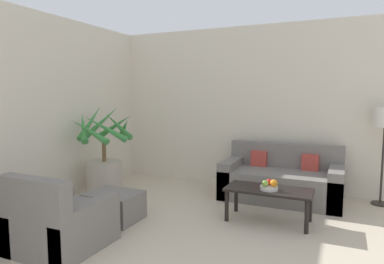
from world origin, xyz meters
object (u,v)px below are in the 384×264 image
object	(u,v)px
coffee_table	(269,193)
apple_red	(269,182)
potted_palm	(105,165)
sofa_loveseat	(281,181)
armchair	(60,224)
fruit_bowl	(269,188)
ottoman	(114,206)
apple_green	(265,183)
orange_fruit	(274,183)

from	to	relation	value
coffee_table	apple_red	xyz separation A→B (m)	(0.00, -0.01, 0.14)
coffee_table	potted_palm	bearing A→B (deg)	178.41
sofa_loveseat	armchair	size ratio (longest dim) A/B	2.02
sofa_loveseat	fruit_bowl	xyz separation A→B (m)	(0.03, -1.06, 0.16)
fruit_bowl	apple_red	world-z (taller)	apple_red
coffee_table	ottoman	size ratio (longest dim) A/B	1.61
potted_palm	apple_green	world-z (taller)	potted_palm
coffee_table	ottoman	xyz separation A→B (m)	(-1.77, -0.73, -0.18)
fruit_bowl	armchair	size ratio (longest dim) A/B	0.25
sofa_loveseat	apple_green	bearing A→B (deg)	-90.37
orange_fruit	sofa_loveseat	bearing A→B (deg)	94.80
apple_green	coffee_table	bearing A→B (deg)	76.19
potted_palm	armchair	size ratio (longest dim) A/B	1.66
coffee_table	apple_green	world-z (taller)	apple_green
apple_red	ottoman	world-z (taller)	apple_red
fruit_bowl	ottoman	xyz separation A→B (m)	(-1.79, -0.67, -0.27)
potted_palm	armchair	world-z (taller)	potted_palm
coffee_table	armchair	size ratio (longest dim) A/B	1.22
potted_palm	orange_fruit	size ratio (longest dim) A/B	16.06
potted_palm	apple_red	xyz separation A→B (m)	(2.55, -0.08, 0.02)
sofa_loveseat	apple_red	world-z (taller)	sofa_loveseat
orange_fruit	ottoman	size ratio (longest dim) A/B	0.14
orange_fruit	armchair	xyz separation A→B (m)	(-1.84, -1.56, -0.25)
coffee_table	ottoman	distance (m)	1.93
apple_green	armchair	bearing A→B (deg)	-138.85
fruit_bowl	sofa_loveseat	bearing A→B (deg)	91.72
apple_red	sofa_loveseat	bearing A→B (deg)	91.25
apple_red	fruit_bowl	bearing A→B (deg)	-78.64
fruit_bowl	armchair	xyz separation A→B (m)	(-1.78, -1.56, -0.18)
potted_palm	sofa_loveseat	bearing A→B (deg)	20.16
ottoman	apple_red	bearing A→B (deg)	22.08
potted_palm	armchair	xyz separation A→B (m)	(0.78, -1.69, -0.22)
sofa_loveseat	potted_palm	bearing A→B (deg)	-159.84
sofa_loveseat	coffee_table	xyz separation A→B (m)	(0.02, -1.00, 0.08)
apple_red	armchair	size ratio (longest dim) A/B	0.09
orange_fruit	armchair	distance (m)	2.42
sofa_loveseat	apple_red	bearing A→B (deg)	-88.75
apple_red	orange_fruit	bearing A→B (deg)	-39.49
sofa_loveseat	apple_red	xyz separation A→B (m)	(0.02, -1.01, 0.22)
fruit_bowl	ottoman	bearing A→B (deg)	-159.40
apple_red	armchair	world-z (taller)	armchair
sofa_loveseat	orange_fruit	world-z (taller)	sofa_loveseat
sofa_loveseat	armchair	bearing A→B (deg)	-123.71
fruit_bowl	ottoman	size ratio (longest dim) A/B	0.33
armchair	ottoman	bearing A→B (deg)	90.51
apple_red	apple_green	world-z (taller)	apple_green
fruit_bowl	ottoman	distance (m)	1.93
coffee_table	apple_red	bearing A→B (deg)	-66.17
coffee_table	sofa_loveseat	bearing A→B (deg)	90.99
potted_palm	sofa_loveseat	size ratio (longest dim) A/B	0.82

